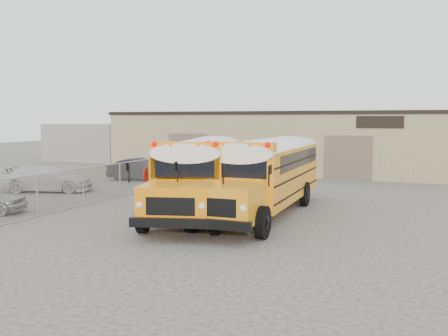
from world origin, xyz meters
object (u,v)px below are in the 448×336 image
at_px(school_bus_left, 220,157).
at_px(car_white, 48,179).
at_px(school_bus_right, 298,158).
at_px(car_dark, 141,169).
at_px(tarp_bundle, 211,199).

distance_m(school_bus_left, car_white, 9.87).
bearing_deg(school_bus_left, school_bus_right, 11.39).
relative_size(school_bus_right, car_white, 2.27).
bearing_deg(car_white, car_dark, -36.40).
bearing_deg(school_bus_right, car_dark, 173.82).
xyz_separation_m(school_bus_right, tarp_bundle, (-1.62, -8.42, -1.16)).
distance_m(school_bus_left, school_bus_right, 4.50).
distance_m(school_bus_right, car_dark, 11.20).
distance_m(school_bus_left, car_dark, 7.08).
xyz_separation_m(school_bus_left, tarp_bundle, (2.79, -7.53, -1.16)).
height_order(school_bus_left, car_dark, school_bus_left).
bearing_deg(school_bus_left, tarp_bundle, -69.69).
bearing_deg(car_dark, car_white, 152.99).
xyz_separation_m(school_bus_right, car_dark, (-11.07, 1.20, -1.18)).
distance_m(tarp_bundle, car_white, 11.93).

